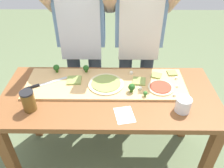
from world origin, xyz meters
TOP-DOWN VIEW (x-y plane):
  - ground_plane at (0.00, 0.00)m, footprint 8.00×8.00m
  - prep_table at (0.00, 0.00)m, footprint 1.56×0.69m
  - cutting_board at (-0.03, 0.11)m, footprint 1.20×0.38m
  - chefs_knife at (-0.51, 0.07)m, footprint 0.29×0.18m
  - pizza_whole_pesto_green at (-0.02, 0.08)m, footprint 0.27×0.27m
  - pizza_whole_tomato_red at (0.38, 0.04)m, footprint 0.19×0.19m
  - pizza_slice_far_left at (-0.27, 0.13)m, footprint 0.11×0.11m
  - pizza_slice_center at (0.50, 0.23)m, footprint 0.08×0.08m
  - pizza_slice_far_right at (0.23, 0.12)m, footprint 0.11×0.11m
  - pizza_slice_near_right at (0.37, 0.20)m, footprint 0.10×0.10m
  - broccoli_floret_center_right at (-0.43, 0.25)m, footprint 0.05×0.05m
  - broccoli_floret_back_right at (-0.19, 0.25)m, footprint 0.05×0.05m
  - broccoli_floret_front_mid at (0.16, -0.00)m, footprint 0.05×0.05m
  - broccoli_floret_back_mid at (0.25, -0.05)m, footprint 0.03×0.03m
  - cheese_crumble_a at (0.17, 0.23)m, footprint 0.03×0.03m
  - cheese_crumble_b at (0.46, -0.04)m, footprint 0.02×0.02m
  - cheese_crumble_c at (0.50, 0.06)m, footprint 0.02×0.02m
  - cheese_crumble_d at (0.52, 0.16)m, footprint 0.02×0.02m
  - cheese_crumble_e at (0.23, 0.03)m, footprint 0.02×0.02m
  - flour_cup at (0.49, -0.17)m, footprint 0.10×0.10m
  - sauce_jar at (-0.52, -0.17)m, footprint 0.09×0.09m
  - recipe_note at (0.10, -0.22)m, footprint 0.14×0.17m
  - cook_left at (-0.25, 0.54)m, footprint 0.54×0.39m
  - cook_right at (0.24, 0.54)m, footprint 0.54×0.39m

SIDE VIEW (x-z plane):
  - ground_plane at x=0.00m, z-range 0.00..0.00m
  - prep_table at x=0.00m, z-range 0.27..1.03m
  - recipe_note at x=0.10m, z-range 0.76..0.77m
  - cutting_board at x=-0.03m, z-range 0.76..0.78m
  - chefs_knife at x=-0.51m, z-range 0.78..0.80m
  - pizza_slice_far_left at x=-0.27m, z-range 0.78..0.79m
  - pizza_slice_center at x=0.50m, z-range 0.78..0.79m
  - pizza_slice_far_right at x=0.23m, z-range 0.78..0.79m
  - pizza_slice_near_right at x=0.37m, z-range 0.78..0.79m
  - cheese_crumble_c at x=0.50m, z-range 0.78..0.80m
  - pizza_whole_tomato_red at x=0.38m, z-range 0.78..0.80m
  - pizza_whole_pesto_green at x=-0.02m, z-range 0.78..0.80m
  - cheese_crumble_b at x=0.46m, z-range 0.78..0.80m
  - cheese_crumble_d at x=0.52m, z-range 0.78..0.80m
  - cheese_crumble_a at x=0.17m, z-range 0.78..0.80m
  - cheese_crumble_e at x=0.23m, z-range 0.78..0.80m
  - broccoli_floret_back_mid at x=0.25m, z-range 0.79..0.83m
  - flour_cup at x=0.49m, z-range 0.76..0.86m
  - broccoli_floret_back_right at x=-0.19m, z-range 0.79..0.85m
  - broccoli_floret_center_right at x=-0.43m, z-range 0.79..0.85m
  - broccoli_floret_front_mid at x=0.16m, z-range 0.79..0.86m
  - sauce_jar at x=-0.52m, z-range 0.76..0.91m
  - cook_left at x=-0.25m, z-range 0.16..1.83m
  - cook_right at x=0.24m, z-range 0.16..1.83m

